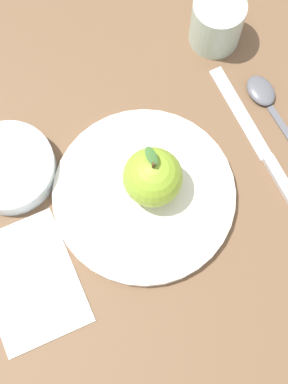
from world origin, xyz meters
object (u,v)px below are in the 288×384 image
object	(u,v)px
side_bowl	(8,167)
knife	(261,147)
dinner_plate	(144,195)
linen_napkin	(30,281)
cup	(217,21)
spoon	(268,101)
apple	(153,177)

from	to	relation	value
side_bowl	knife	xyz separation A→B (m)	(-0.04, -0.33, -0.01)
dinner_plate	linen_napkin	xyz separation A→B (m)	(-0.08, 0.16, -0.01)
knife	cup	bearing A→B (deg)	6.63
dinner_plate	spoon	bearing A→B (deg)	-63.54
spoon	linen_napkin	size ratio (longest dim) A/B	1.07
apple	linen_napkin	xyz separation A→B (m)	(-0.08, 0.17, -0.05)
linen_napkin	spoon	bearing A→B (deg)	-63.86
dinner_plate	cup	bearing A→B (deg)	-34.83
apple	linen_napkin	world-z (taller)	apple
apple	cup	xyz separation A→B (m)	(0.20, -0.13, -0.01)
side_bowl	knife	world-z (taller)	side_bowl
side_bowl	cup	distance (m)	0.34
cup	knife	size ratio (longest dim) A/B	0.34
dinner_plate	knife	size ratio (longest dim) A/B	1.07
cup	spoon	size ratio (longest dim) A/B	0.45
knife	linen_napkin	distance (m)	0.34
dinner_plate	spoon	size ratio (longest dim) A/B	1.42
knife	apple	bearing A→B (deg)	99.63
apple	side_bowl	distance (m)	0.19
cup	linen_napkin	xyz separation A→B (m)	(-0.29, 0.30, -0.04)
side_bowl	spoon	distance (m)	0.35
apple	cup	bearing A→B (deg)	-33.34
knife	spoon	world-z (taller)	spoon
dinner_plate	apple	bearing A→B (deg)	-61.67
spoon	side_bowl	bearing A→B (deg)	94.20
cup	spoon	bearing A→B (deg)	-157.89
dinner_plate	apple	world-z (taller)	apple
spoon	linen_napkin	distance (m)	0.39
apple	spoon	distance (m)	0.20
side_bowl	linen_napkin	bearing A→B (deg)	-179.04
side_bowl	spoon	xyz separation A→B (m)	(0.03, -0.35, -0.01)
cup	spoon	xyz separation A→B (m)	(-0.11, -0.05, -0.04)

